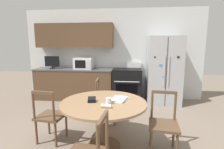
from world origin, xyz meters
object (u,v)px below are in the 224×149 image
(dining_chair_left, at_px, (50,116))
(dining_chair_right, at_px, (163,124))
(microwave, at_px, (84,63))
(candle_glass, at_px, (109,101))
(oven_range, at_px, (127,85))
(countertop_tv, at_px, (52,62))
(dining_chair_far, at_px, (105,102))
(wallet, at_px, (92,100))
(refrigerator, at_px, (164,70))

(dining_chair_left, relative_size, dining_chair_right, 1.00)
(microwave, bearing_deg, candle_glass, -66.71)
(oven_range, xyz_separation_m, microwave, (-1.24, 0.02, 0.59))
(countertop_tv, height_order, dining_chair_far, countertop_tv)
(microwave, relative_size, candle_glass, 5.85)
(countertop_tv, height_order, wallet, countertop_tv)
(microwave, relative_size, dining_chair_right, 0.57)
(countertop_tv, distance_m, dining_chair_far, 2.35)
(microwave, xyz_separation_m, dining_chair_left, (0.05, -2.27, -0.62))
(candle_glass, relative_size, wallet, 0.60)
(oven_range, bearing_deg, microwave, 179.15)
(refrigerator, xyz_separation_m, dining_chair_far, (-1.39, -1.37, -0.47))
(refrigerator, distance_m, oven_range, 1.08)
(wallet, bearing_deg, dining_chair_far, 85.67)
(dining_chair_right, bearing_deg, oven_range, -69.94)
(countertop_tv, bearing_deg, wallet, -53.75)
(dining_chair_left, height_order, dining_chair_right, same)
(dining_chair_far, distance_m, candle_glass, 1.04)
(countertop_tv, bearing_deg, microwave, 1.57)
(countertop_tv, xyz_separation_m, dining_chair_right, (2.77, -2.33, -0.66))
(countertop_tv, xyz_separation_m, dining_chair_left, (0.98, -2.25, -0.66))
(refrigerator, bearing_deg, microwave, 178.29)
(dining_chair_left, relative_size, dining_chair_far, 1.00)
(candle_glass, bearing_deg, dining_chair_left, 172.84)
(refrigerator, distance_m, countertop_tv, 3.16)
(dining_chair_right, xyz_separation_m, candle_glass, (-0.81, -0.04, 0.34))
(microwave, distance_m, countertop_tv, 0.93)
(refrigerator, xyz_separation_m, oven_range, (-0.98, 0.05, -0.43))
(refrigerator, relative_size, candle_glass, 20.48)
(oven_range, relative_size, wallet, 7.37)
(refrigerator, distance_m, dining_chair_left, 3.13)
(microwave, bearing_deg, wallet, -71.88)
(candle_glass, bearing_deg, refrigerator, 62.85)
(countertop_tv, height_order, dining_chair_left, countertop_tv)
(dining_chair_right, bearing_deg, dining_chair_far, -36.85)
(dining_chair_right, xyz_separation_m, wallet, (-1.08, 0.02, 0.33))
(dining_chair_far, bearing_deg, candle_glass, 7.53)
(refrigerator, height_order, oven_range, refrigerator)
(oven_range, xyz_separation_m, dining_chair_far, (-0.41, -1.41, -0.03))
(refrigerator, bearing_deg, oven_range, 177.20)
(countertop_tv, relative_size, wallet, 2.84)
(oven_range, bearing_deg, dining_chair_left, -117.92)
(refrigerator, distance_m, dining_chair_far, 2.00)
(oven_range, bearing_deg, dining_chair_far, -106.06)
(dining_chair_left, distance_m, dining_chair_right, 1.80)
(dining_chair_far, distance_m, wallet, 0.97)
(wallet, bearing_deg, dining_chair_right, -0.91)
(microwave, height_order, dining_chair_left, microwave)
(oven_range, height_order, dining_chair_right, oven_range)
(microwave, height_order, dining_chair_far, microwave)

